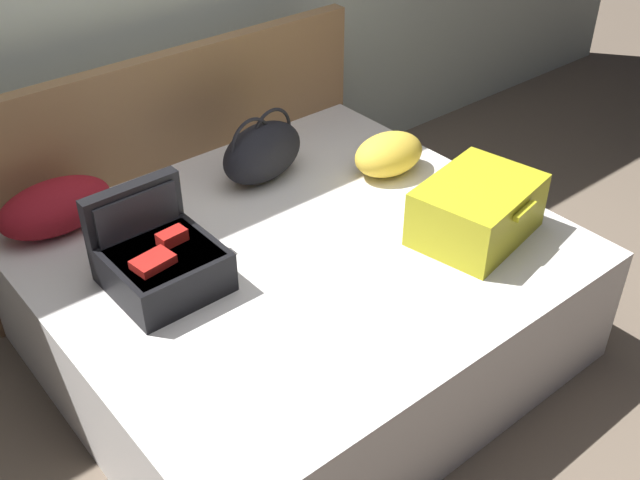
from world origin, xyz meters
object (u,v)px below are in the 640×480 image
hard_case_large (477,209)px  pillow_near_headboard (55,207)px  pillow_center_head (389,154)px  duffel_bag (262,152)px  hard_case_medium (160,260)px  bed (300,297)px

hard_case_large → pillow_near_headboard: 1.74m
pillow_center_head → duffel_bag: bearing=146.4°
duffel_bag → pillow_near_headboard: size_ratio=0.95×
pillow_near_headboard → pillow_center_head: bearing=-21.0°
hard_case_medium → pillow_center_head: size_ratio=1.17×
duffel_bag → pillow_center_head: size_ratio=1.29×
hard_case_medium → hard_case_large: bearing=-25.4°
hard_case_large → pillow_center_head: (0.08, 0.61, -0.03)m
hard_case_large → duffel_bag: 1.02m
hard_case_medium → pillow_near_headboard: (-0.15, 0.60, -0.00)m
duffel_bag → hard_case_large: bearing=-66.4°
hard_case_medium → duffel_bag: (0.76, 0.39, 0.03)m
bed → pillow_center_head: size_ratio=5.61×
hard_case_medium → bed: bearing=-14.2°
hard_case_medium → pillow_near_headboard: size_ratio=0.86×
hard_case_medium → pillow_center_head: 1.25m
hard_case_large → hard_case_medium: size_ratio=1.35×
bed → pillow_center_head: (0.69, 0.20, 0.38)m
duffel_bag → pillow_center_head: bearing=-33.6°
pillow_near_headboard → bed: bearing=-46.2°
duffel_bag → pillow_center_head: (0.49, -0.33, -0.05)m
bed → hard_case_large: hard_case_large is taller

